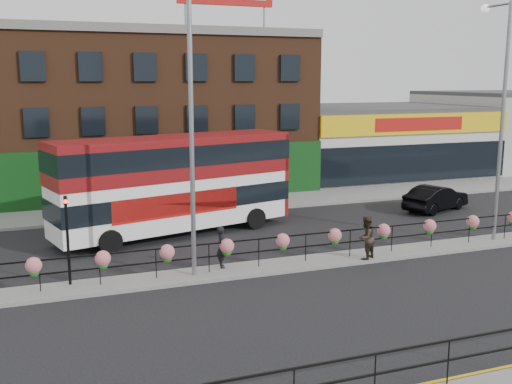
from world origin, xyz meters
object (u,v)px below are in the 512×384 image
object	(u,v)px
pedestrian_b	(366,238)
lamp_column_east	(499,101)
car	(436,198)
double_decker_bus	(175,175)
pedestrian_a	(222,247)
lamp_column_west	(189,99)

from	to	relation	value
pedestrian_b	lamp_column_east	world-z (taller)	lamp_column_east
pedestrian_b	lamp_column_east	bearing A→B (deg)	158.45
car	lamp_column_east	xyz separation A→B (m)	(-1.74, -6.27, 5.62)
double_decker_bus	car	size ratio (longest dim) A/B	2.56
car	lamp_column_east	world-z (taller)	lamp_column_east
pedestrian_b	double_decker_bus	bearing A→B (deg)	-77.42
double_decker_bus	pedestrian_b	size ratio (longest dim) A/B	6.77
double_decker_bus	pedestrian_a	size ratio (longest dim) A/B	7.37
double_decker_bus	lamp_column_east	xyz separation A→B (m)	(13.18, -6.22, 3.46)
pedestrian_b	lamp_column_west	bearing A→B (deg)	-34.31
pedestrian_a	lamp_column_east	size ratio (longest dim) A/B	0.15
double_decker_bus	car	bearing A→B (deg)	0.19
double_decker_bus	lamp_column_west	size ratio (longest dim) A/B	1.09
pedestrian_a	lamp_column_east	xyz separation A→B (m)	(12.79, -0.12, 5.39)
double_decker_bus	pedestrian_a	xyz separation A→B (m)	(0.39, -6.11, -1.93)
double_decker_bus	lamp_column_east	distance (m)	14.98
pedestrian_b	lamp_column_west	distance (m)	8.99
lamp_column_east	double_decker_bus	bearing A→B (deg)	154.74
lamp_column_west	double_decker_bus	bearing A→B (deg)	82.40
double_decker_bus	lamp_column_east	size ratio (longest dim) A/B	1.14
double_decker_bus	pedestrian_b	distance (m)	9.56
car	lamp_column_west	distance (m)	18.01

